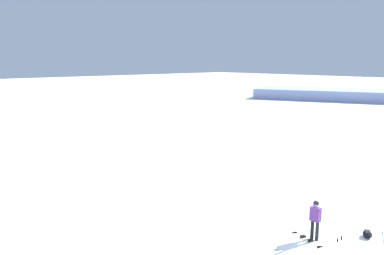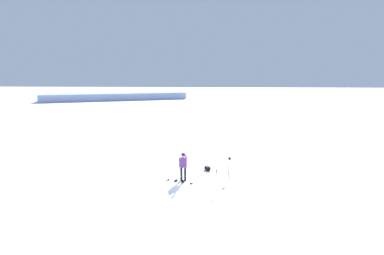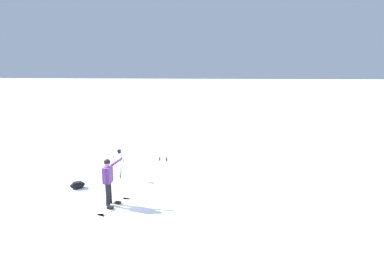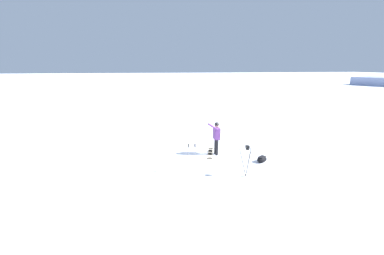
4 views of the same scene
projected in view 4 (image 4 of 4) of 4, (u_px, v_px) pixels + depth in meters
name	position (u px, v px, depth m)	size (l,w,h in m)	color
ground_plane	(213.00, 157.00, 11.81)	(300.00, 300.00, 0.00)	white
snowboarder	(216.00, 135.00, 11.89)	(0.63, 0.49, 1.68)	black
snowboard	(210.00, 153.00, 12.27)	(0.72, 1.78, 0.10)	beige
gear_bag_large	(262.00, 159.00, 11.14)	(0.68, 0.62, 0.27)	black
camera_tripod	(247.00, 155.00, 9.48)	(0.53, 0.50, 1.30)	#262628
ski_poles	(192.00, 154.00, 9.90)	(0.34, 0.26, 1.23)	gray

